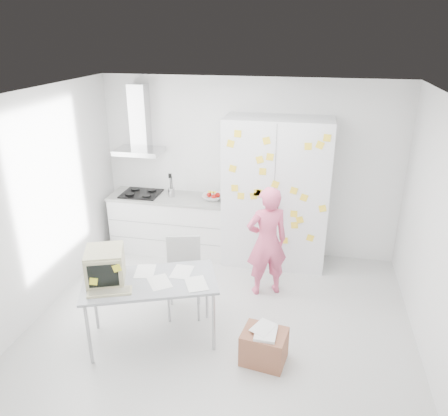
% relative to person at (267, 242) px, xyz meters
% --- Properties ---
extents(floor, '(4.50, 4.00, 0.02)m').
position_rel_person_xyz_m(floor, '(-0.43, -0.78, -0.76)').
color(floor, silver).
rests_on(floor, ground).
extents(walls, '(4.52, 4.01, 2.70)m').
position_rel_person_xyz_m(walls, '(-0.43, -0.06, 0.60)').
color(walls, white).
rests_on(walls, ground).
extents(ceiling, '(4.50, 4.00, 0.02)m').
position_rel_person_xyz_m(ceiling, '(-0.43, -0.78, 1.95)').
color(ceiling, white).
rests_on(ceiling, walls).
extents(counter_run, '(1.84, 0.63, 1.28)m').
position_rel_person_xyz_m(counter_run, '(-1.63, 0.92, -0.28)').
color(counter_run, white).
rests_on(counter_run, ground).
extents(range_hood, '(0.70, 0.48, 1.01)m').
position_rel_person_xyz_m(range_hood, '(-2.08, 1.05, 1.20)').
color(range_hood, silver).
rests_on(range_hood, walls).
extents(tall_cabinet, '(1.50, 0.68, 2.20)m').
position_rel_person_xyz_m(tall_cabinet, '(0.02, 0.89, 0.35)').
color(tall_cabinet, silver).
rests_on(tall_cabinet, ground).
extents(person, '(0.65, 0.55, 1.51)m').
position_rel_person_xyz_m(person, '(0.00, 0.00, 0.00)').
color(person, '#DF567C').
rests_on(person, ground).
extents(desk, '(1.60, 1.18, 1.15)m').
position_rel_person_xyz_m(desk, '(-1.43, -1.30, 0.11)').
color(desk, '#95999F').
rests_on(desk, ground).
extents(chair, '(0.53, 0.53, 0.97)m').
position_rel_person_xyz_m(chair, '(-0.95, -0.60, -0.20)').
color(chair, '#ABACA9').
rests_on(chair, ground).
extents(cardboard_box, '(0.51, 0.43, 0.40)m').
position_rel_person_xyz_m(cardboard_box, '(0.14, -1.34, -0.56)').
color(cardboard_box, '#985D41').
rests_on(cardboard_box, ground).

